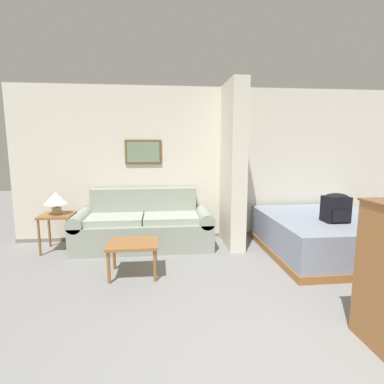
{
  "coord_description": "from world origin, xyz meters",
  "views": [
    {
      "loc": [
        -0.98,
        -1.39,
        1.62
      ],
      "look_at": [
        -0.59,
        2.26,
        1.05
      ],
      "focal_mm": 28.0,
      "sensor_mm": 36.0,
      "label": 1
    }
  ],
  "objects_px": {
    "backpack": "(336,207)",
    "coffee_table": "(133,247)",
    "table_lamp": "(56,199)",
    "couch": "(144,227)",
    "bed": "(325,234)"
  },
  "relations": [
    {
      "from": "table_lamp",
      "to": "bed",
      "type": "bearing_deg",
      "value": -7.64
    },
    {
      "from": "backpack",
      "to": "couch",
      "type": "bearing_deg",
      "value": 161.32
    },
    {
      "from": "coffee_table",
      "to": "table_lamp",
      "type": "xyz_separation_m",
      "value": [
        -1.23,
        1.03,
        0.44
      ]
    },
    {
      "from": "coffee_table",
      "to": "bed",
      "type": "xyz_separation_m",
      "value": [
        2.82,
        0.49,
        -0.08
      ]
    },
    {
      "from": "couch",
      "to": "coffee_table",
      "type": "bearing_deg",
      "value": -94.04
    },
    {
      "from": "bed",
      "to": "backpack",
      "type": "distance_m",
      "value": 0.58
    },
    {
      "from": "table_lamp",
      "to": "backpack",
      "type": "distance_m",
      "value": 4.09
    },
    {
      "from": "coffee_table",
      "to": "bed",
      "type": "height_order",
      "value": "bed"
    },
    {
      "from": "backpack",
      "to": "coffee_table",
      "type": "bearing_deg",
      "value": -176.26
    },
    {
      "from": "coffee_table",
      "to": "table_lamp",
      "type": "height_order",
      "value": "table_lamp"
    },
    {
      "from": "couch",
      "to": "table_lamp",
      "type": "distance_m",
      "value": 1.4
    },
    {
      "from": "backpack",
      "to": "table_lamp",
      "type": "bearing_deg",
      "value": 167.98
    },
    {
      "from": "couch",
      "to": "backpack",
      "type": "bearing_deg",
      "value": -18.68
    },
    {
      "from": "couch",
      "to": "coffee_table",
      "type": "xyz_separation_m",
      "value": [
        -0.08,
        -1.09,
        0.04
      ]
    },
    {
      "from": "coffee_table",
      "to": "table_lamp",
      "type": "bearing_deg",
      "value": 140.04
    }
  ]
}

